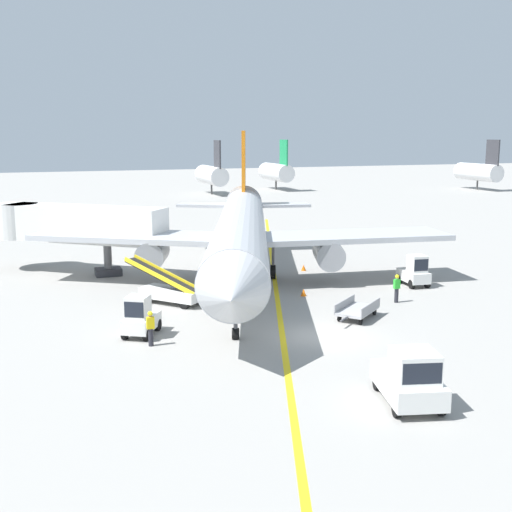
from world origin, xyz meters
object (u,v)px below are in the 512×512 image
Objects in this scene: safety_cone_nose_left at (235,279)px; safety_cone_nose_right at (304,268)px; ground_crew_wing_walker at (397,288)px; ground_crew_marshaller at (151,327)px; jet_bridge at (68,224)px; baggage_tug_near_wing at (415,272)px; airliner at (241,233)px; baggage_cart_loaded at (357,310)px; baggage_tug_by_cargo_door at (140,318)px; belt_loader_forward_hold at (170,290)px; safety_cone_wingtip_left at (304,292)px; pushback_tug at (410,379)px.

safety_cone_nose_right is (5.85, 1.81, 0.00)m from safety_cone_nose_left.
ground_crew_wing_walker reaches higher than safety_cone_nose_left.
safety_cone_nose_left is at bearing 55.31° from ground_crew_marshaller.
baggage_tug_near_wing is at bearing -29.96° from jet_bridge.
ground_crew_marshaller is at bearing -126.69° from airliner.
baggage_cart_loaded is 7.71× the size of safety_cone_nose_right.
baggage_tug_by_cargo_door is (2.14, -16.74, -2.62)m from jet_bridge.
airliner is 13.62× the size of baggage_tug_near_wing.
jet_bridge is 2.54× the size of belt_loader_forward_hold.
airliner is 12.90m from jet_bridge.
baggage_cart_loaded is 1.99× the size of ground_crew_wing_walker.
jet_bridge reaches higher than safety_cone_wingtip_left.
baggage_tug_by_cargo_door is 1.60× the size of ground_crew_wing_walker.
belt_loader_forward_hold is 10.42× the size of safety_cone_nose_right.
safety_cone_nose_right is at bearing 75.36° from pushback_tug.
belt_loader_forward_hold is at bearing -143.03° from safety_cone_nose_left.
ground_crew_marshaller is (2.32, -18.47, -2.63)m from jet_bridge.
belt_loader_forward_hold is at bearing 172.40° from safety_cone_wingtip_left.
ground_crew_marshaller is 1.00× the size of ground_crew_wing_walker.
baggage_tug_near_wing is 0.92× the size of baggage_tug_by_cargo_door.
airliner is at bearing -157.34° from safety_cone_nose_right.
airliner reaches higher than baggage_tug_by_cargo_door.
pushback_tug reaches higher than ground_crew_marshaller.
safety_cone_wingtip_left is at bearing 30.72° from ground_crew_marshaller.
pushback_tug is 21.50m from safety_cone_nose_left.
jet_bridge is 17.08m from baggage_tug_by_cargo_door.
safety_cone_nose_right is (6.09, 23.30, -0.77)m from pushback_tug.
safety_cone_nose_left is (-10.73, 5.13, -0.71)m from baggage_tug_near_wing.
safety_cone_wingtip_left is at bearing -7.60° from belt_loader_forward_hold.
baggage_tug_by_cargo_door reaches higher than safety_cone_wingtip_left.
baggage_tug_by_cargo_door is 18.17m from safety_cone_nose_right.
airliner is at bearing 32.12° from belt_loader_forward_hold.
belt_loader_forward_hold is 7.89m from ground_crew_marshaller.
ground_crew_wing_walker is (12.67, -4.40, 0.13)m from belt_loader_forward_hold.
safety_cone_nose_left is (10.28, -6.97, -3.32)m from jet_bridge.
ground_crew_wing_walker is 5.66m from safety_cone_wingtip_left.
baggage_tug_near_wing is at bearing 44.05° from ground_crew_wing_walker.
jet_bridge is 6.84× the size of ground_crew_wing_walker.
ground_crew_marshaller is at bearing -109.14° from belt_loader_forward_hold.
pushback_tug reaches higher than baggage_cart_loaded.
safety_cone_nose_right is 1.00× the size of safety_cone_wingtip_left.
baggage_cart_loaded is (8.86, -6.60, -0.31)m from belt_loader_forward_hold.
pushback_tug reaches higher than ground_crew_wing_walker.
jet_bridge is at bearing 137.14° from safety_cone_wingtip_left.
baggage_cart_loaded is 11.48m from ground_crew_marshaller.
safety_cone_nose_left is at bearing 89.37° from pushback_tug.
airliner reaches higher than safety_cone_wingtip_left.
pushback_tug is 19.69m from baggage_tug_near_wing.
jet_bridge is 12.37m from belt_loader_forward_hold.
safety_cone_wingtip_left is at bearing 143.80° from ground_crew_wing_walker.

